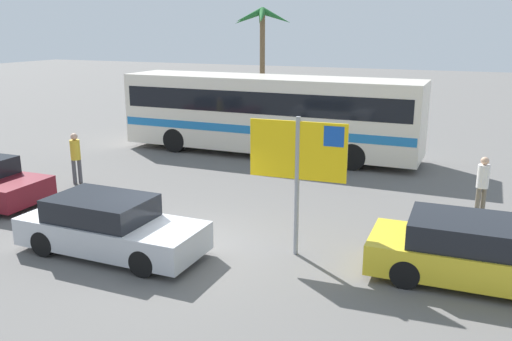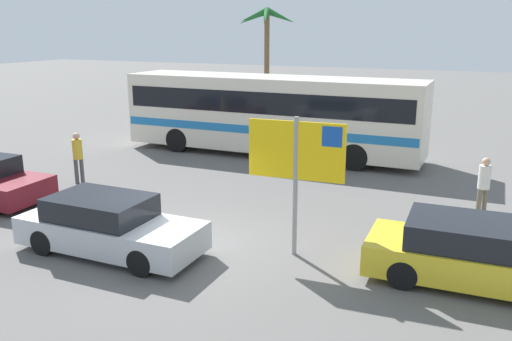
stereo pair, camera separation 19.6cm
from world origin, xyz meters
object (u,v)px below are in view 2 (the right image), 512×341
at_px(car_silver, 108,226).
at_px(pedestrian_by_bus, 78,154).
at_px(car_yellow, 474,254).
at_px(ferry_sign, 298,156).
at_px(pedestrian_crossing_lot, 484,182).
at_px(bus_front_coach, 271,111).

distance_m(car_silver, pedestrian_by_bus, 6.28).
bearing_deg(car_yellow, ferry_sign, -179.84).
bearing_deg(pedestrian_by_bus, pedestrian_crossing_lot, 50.77).
bearing_deg(pedestrian_by_bus, ferry_sign, 25.53).
distance_m(car_yellow, pedestrian_by_bus, 12.68).
bearing_deg(pedestrian_crossing_lot, car_silver, 89.05).
relative_size(car_silver, pedestrian_crossing_lot, 2.59).
height_order(ferry_sign, pedestrian_crossing_lot, ferry_sign).
xyz_separation_m(car_yellow, pedestrian_by_bus, (-12.43, 2.47, 0.38)).
bearing_deg(bus_front_coach, pedestrian_crossing_lot, -29.63).
distance_m(car_silver, pedestrian_crossing_lot, 9.90).
bearing_deg(ferry_sign, car_silver, -161.33).
xyz_separation_m(car_silver, car_yellow, (7.79, 1.74, 0.00)).
xyz_separation_m(bus_front_coach, pedestrian_crossing_lot, (8.20, -4.66, -0.79)).
bearing_deg(pedestrian_crossing_lot, car_yellow, 140.96).
bearing_deg(bus_front_coach, car_yellow, -47.75).
height_order(car_silver, car_yellow, same).
height_order(ferry_sign, car_silver, ferry_sign).
relative_size(bus_front_coach, car_yellow, 2.75).
bearing_deg(pedestrian_crossing_lot, pedestrian_by_bus, 59.68).
bearing_deg(ferry_sign, bus_front_coach, 112.51).
height_order(pedestrian_crossing_lot, pedestrian_by_bus, pedestrian_by_bus).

